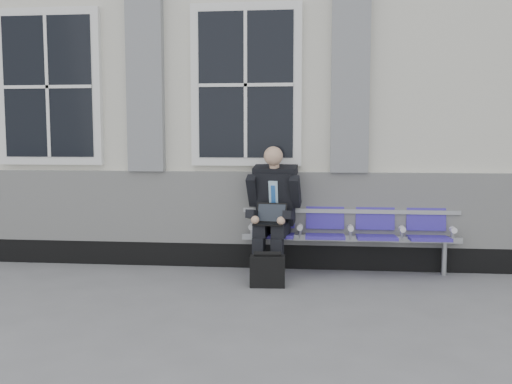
# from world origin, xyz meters

# --- Properties ---
(ground) EXTENTS (70.00, 70.00, 0.00)m
(ground) POSITION_xyz_m (0.00, 0.00, 0.00)
(ground) COLOR slate
(ground) RESTS_ON ground
(station_building) EXTENTS (14.40, 4.40, 4.49)m
(station_building) POSITION_xyz_m (-0.02, 3.47, 2.22)
(station_building) COLOR beige
(station_building) RESTS_ON ground
(bench) EXTENTS (2.60, 0.47, 0.91)m
(bench) POSITION_xyz_m (1.62, 1.32, 0.55)
(bench) COLOR #9EA0A3
(bench) RESTS_ON ground
(businessman) EXTENTS (0.65, 0.88, 1.52)m
(businessman) POSITION_xyz_m (0.71, 1.18, 0.81)
(businessman) COLOR black
(businessman) RESTS_ON ground
(briefcase) EXTENTS (0.39, 0.19, 0.39)m
(briefcase) POSITION_xyz_m (0.69, 0.56, 0.18)
(briefcase) COLOR black
(briefcase) RESTS_ON ground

